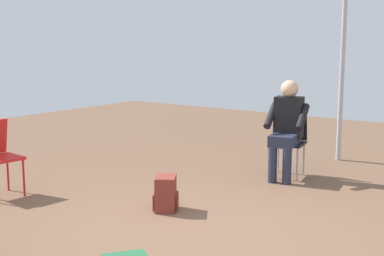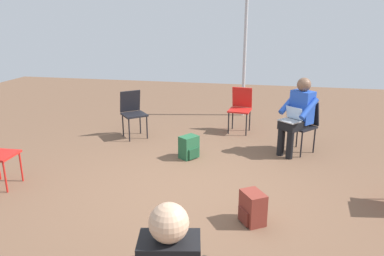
{
  "view_description": "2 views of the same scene",
  "coord_description": "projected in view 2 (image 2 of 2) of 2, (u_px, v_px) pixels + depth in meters",
  "views": [
    {
      "loc": [
        3.56,
        2.53,
        1.73
      ],
      "look_at": [
        -0.17,
        -0.2,
        0.97
      ],
      "focal_mm": 50.0,
      "sensor_mm": 36.0,
      "label": 1
    },
    {
      "loc": [
        -4.24,
        -0.89,
        2.2
      ],
      "look_at": [
        0.02,
        -0.02,
        0.87
      ],
      "focal_mm": 35.0,
      "sensor_mm": 36.0,
      "label": 2
    }
  ],
  "objects": [
    {
      "name": "ground_plane",
      "position": [
        190.0,
        193.0,
        4.79
      ],
      "size": [
        15.68,
        15.68,
        0.0
      ],
      "primitive_type": "plane",
      "color": "brown"
    },
    {
      "name": "backpack_by_empty_chair",
      "position": [
        189.0,
        148.0,
        5.91
      ],
      "size": [
        0.34,
        0.33,
        0.36
      ],
      "rotation": [
        0.0,
        0.0,
        2.52
      ],
      "color": "#235B38",
      "rests_on": "ground"
    },
    {
      "name": "person_with_laptop",
      "position": [
        298.0,
        112.0,
        5.94
      ],
      "size": [
        0.64,
        0.63,
        1.24
      ],
      "rotation": [
        0.0,
        0.0,
        0.86
      ],
      "color": "black",
      "rests_on": "ground"
    },
    {
      "name": "chair_southeast",
      "position": [
        303.0,
        123.0,
        6.1
      ],
      "size": [
        0.59,
        0.58,
        0.85
      ],
      "rotation": [
        0.0,
        0.0,
        0.86
      ],
      "color": "black",
      "rests_on": "ground"
    },
    {
      "name": "chair_east",
      "position": [
        241.0,
        106.0,
        7.16
      ],
      "size": [
        0.48,
        0.45,
        0.85
      ],
      "rotation": [
        0.0,
        0.0,
        1.44
      ],
      "color": "red",
      "rests_on": "ground"
    },
    {
      "name": "backpack_near_laptop_user",
      "position": [
        253.0,
        210.0,
        4.07
      ],
      "size": [
        0.34,
        0.32,
        0.36
      ],
      "rotation": [
        0.0,
        0.0,
        0.58
      ],
      "color": "maroon",
      "rests_on": "ground"
    },
    {
      "name": "chair_northeast",
      "position": [
        133.0,
        111.0,
        6.85
      ],
      "size": [
        0.59,
        0.58,
        0.85
      ],
      "rotation": [
        0.0,
        0.0,
        2.28
      ],
      "color": "black",
      "rests_on": "ground"
    },
    {
      "name": "tent_pole_near",
      "position": [
        245.0,
        53.0,
        8.06
      ],
      "size": [
        0.07,
        0.07,
        2.76
      ],
      "primitive_type": "cylinder",
      "color": "#B2B2B7",
      "rests_on": "ground"
    }
  ]
}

